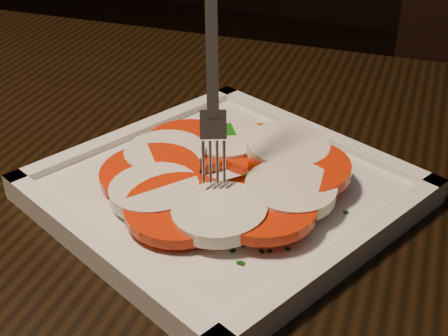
% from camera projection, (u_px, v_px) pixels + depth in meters
% --- Properties ---
extents(plate, '(0.32, 0.32, 0.01)m').
position_uv_depth(plate, '(224.00, 192.00, 0.49)').
color(plate, silver).
rests_on(plate, table).
extents(caprese_salad, '(0.20, 0.19, 0.03)m').
position_uv_depth(caprese_salad, '(224.00, 172.00, 0.48)').
color(caprese_salad, red).
rests_on(caprese_salad, plate).
extents(fork, '(0.05, 0.07, 0.16)m').
position_uv_depth(fork, '(212.00, 58.00, 0.44)').
color(fork, white).
rests_on(fork, caprese_salad).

